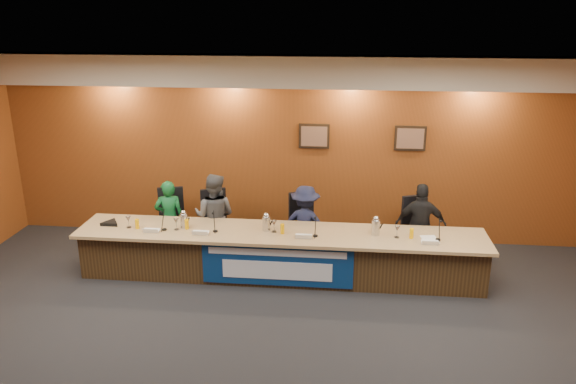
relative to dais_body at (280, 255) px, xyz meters
name	(u,v)px	position (x,y,z in m)	size (l,w,h in m)	color
floor	(256,372)	(0.00, -2.40, -0.35)	(10.00, 10.00, 0.00)	black
ceiling	(250,88)	(0.00, -2.40, 2.85)	(10.00, 8.00, 0.04)	silver
wall_back	(291,149)	(0.00, 1.60, 1.25)	(10.00, 0.04, 3.20)	brown
soffit	(289,71)	(0.00, 1.35, 2.60)	(10.00, 0.50, 0.50)	beige
dais_body	(280,255)	(0.00, 0.00, 0.00)	(6.00, 0.80, 0.70)	#3B2915
dais_top	(280,233)	(0.00, -0.05, 0.38)	(6.10, 0.95, 0.05)	#A78558
banner	(277,265)	(0.00, -0.41, 0.03)	(2.20, 0.02, 0.65)	navy
banner_text_upper	(277,253)	(0.00, -0.43, 0.23)	(2.00, 0.01, 0.10)	silver
banner_text_lower	(277,271)	(0.00, -0.43, -0.05)	(1.60, 0.01, 0.28)	silver
wall_photo_left	(314,136)	(0.40, 1.57, 1.50)	(0.52, 0.04, 0.42)	black
wall_photo_right	(410,138)	(2.00, 1.57, 1.50)	(0.52, 0.04, 0.42)	black
panelist_a	(170,218)	(-1.89, 0.59, 0.29)	(0.47, 0.31, 1.29)	#0F5526
panelist_b	(215,216)	(-1.14, 0.59, 0.36)	(0.69, 0.54, 1.42)	#4E5053
panelist_c	(305,224)	(0.33, 0.59, 0.28)	(0.82, 0.47, 1.27)	#161A36
panelist_d	(421,226)	(2.14, 0.59, 0.33)	(0.80, 0.33, 1.36)	black
office_chair_a	(172,225)	(-1.89, 0.69, 0.13)	(0.48, 0.48, 0.08)	black
office_chair_b	(216,227)	(-1.14, 0.69, 0.13)	(0.48, 0.48, 0.08)	black
office_chair_c	(306,231)	(0.33, 0.69, 0.13)	(0.48, 0.48, 0.08)	black
office_chair_d	(419,235)	(2.14, 0.69, 0.13)	(0.48, 0.48, 0.08)	black
nameplate_a	(150,230)	(-1.90, -0.30, 0.45)	(0.24, 0.06, 0.09)	white
microphone_a	(164,229)	(-1.73, -0.16, 0.41)	(0.07, 0.07, 0.02)	black
juice_glass_a	(137,224)	(-2.16, -0.14, 0.47)	(0.06, 0.06, 0.15)	#FFB700
water_glass_a	(128,222)	(-2.30, -0.12, 0.49)	(0.08, 0.08, 0.18)	silver
nameplate_b	(200,233)	(-1.15, -0.31, 0.45)	(0.24, 0.06, 0.09)	white
microphone_b	(215,231)	(-0.96, -0.14, 0.41)	(0.07, 0.07, 0.02)	black
juice_glass_b	(187,224)	(-1.41, -0.08, 0.47)	(0.06, 0.06, 0.15)	#FFB700
water_glass_b	(176,224)	(-1.55, -0.13, 0.49)	(0.08, 0.08, 0.18)	silver
nameplate_c	(303,236)	(0.37, -0.29, 0.45)	(0.24, 0.06, 0.09)	white
microphone_c	(315,236)	(0.53, -0.17, 0.41)	(0.07, 0.07, 0.02)	black
juice_glass_c	(282,229)	(0.04, -0.11, 0.47)	(0.06, 0.06, 0.15)	#FFB700
water_glass_c	(274,226)	(-0.08, -0.06, 0.49)	(0.08, 0.08, 0.18)	silver
nameplate_d	(430,243)	(2.16, -0.33, 0.45)	(0.24, 0.06, 0.09)	white
microphone_d	(438,240)	(2.29, -0.13, 0.41)	(0.07, 0.07, 0.02)	black
juice_glass_d	(412,233)	(1.92, -0.09, 0.47)	(0.06, 0.06, 0.15)	#FFB700
water_glass_d	(397,232)	(1.71, -0.09, 0.49)	(0.08, 0.08, 0.18)	silver
carafe_left	(184,221)	(-1.46, -0.04, 0.51)	(0.11, 0.11, 0.22)	silver
carafe_mid	(266,224)	(-0.21, -0.01, 0.51)	(0.12, 0.12, 0.22)	silver
carafe_right	(376,228)	(1.41, -0.02, 0.51)	(0.12, 0.12, 0.23)	silver
speakerphone	(111,223)	(-2.62, -0.03, 0.43)	(0.32, 0.32, 0.05)	black
paper_stack	(430,239)	(2.18, -0.12, 0.40)	(0.22, 0.30, 0.01)	white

